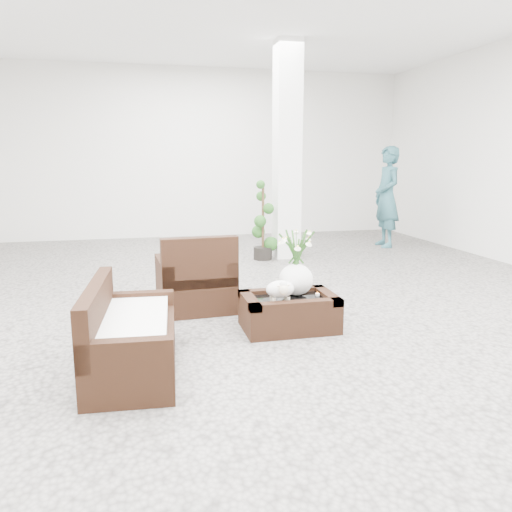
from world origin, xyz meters
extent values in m
plane|color=gray|center=(0.00, 0.00, 0.00)|extent=(11.00, 11.00, 0.00)
cube|color=white|center=(1.20, 2.80, 1.75)|extent=(0.40, 0.40, 3.50)
cube|color=black|center=(0.18, -0.73, 0.16)|extent=(0.90, 0.60, 0.31)
ellipsoid|color=white|center=(0.06, -0.83, 0.42)|extent=(0.28, 0.23, 0.21)
cylinder|color=white|center=(0.48, -0.71, 0.33)|extent=(0.04, 0.04, 0.03)
cube|color=black|center=(-0.63, 0.16, 0.43)|extent=(0.85, 0.82, 0.85)
cube|color=black|center=(-1.29, -1.39, 0.35)|extent=(0.72, 1.37, 0.71)
imported|color=#2E5D66|center=(3.34, 3.38, 0.94)|extent=(0.48, 0.71, 1.88)
camera|label=1|loc=(-1.20, -5.23, 1.65)|focal=35.06mm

